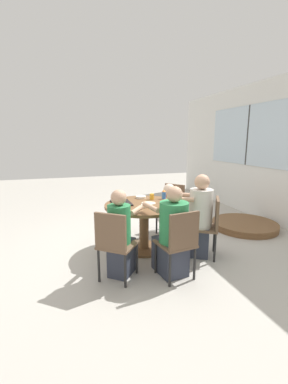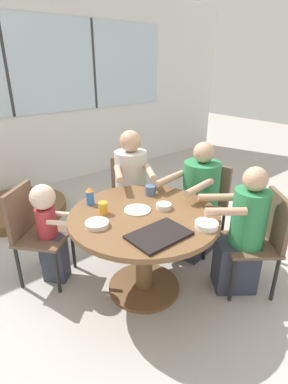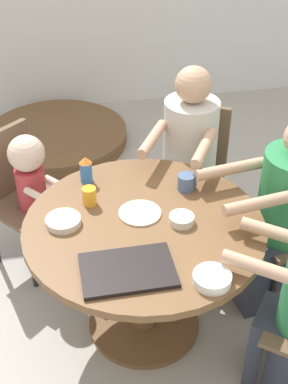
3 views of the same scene
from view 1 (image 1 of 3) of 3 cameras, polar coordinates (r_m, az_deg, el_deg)
name	(u,v)px [view 1 (image 1 of 3)]	position (r m, az deg, el deg)	size (l,w,h in m)	color
ground_plane	(144,249)	(4.00, 0.00, -12.62)	(16.00, 16.00, 0.00)	#B2ADA3
dining_table	(144,215)	(3.81, 0.00, -5.24)	(1.15, 1.15, 0.71)	brown
chair_for_woman_green_shirt	(180,240)	(3.04, 7.90, -10.47)	(0.45, 0.45, 0.85)	brown
chair_for_man_blue_shirt	(114,241)	(3.01, -6.62, -10.72)	(0.56, 0.56, 0.85)	brown
chair_for_man_teal_shirt	(210,222)	(3.73, 14.44, -6.52)	(0.55, 0.55, 0.85)	brown
chair_for_toddler	(172,204)	(4.62, 6.29, -2.66)	(0.56, 0.56, 0.85)	brown
person_woman_green_shirt	(172,236)	(3.18, 6.19, -9.69)	(0.68, 0.43, 1.12)	#333847
person_man_blue_shirt	(121,237)	(3.15, -5.22, -9.91)	(0.56, 0.52, 1.08)	#333847
person_man_teal_shirt	(198,220)	(3.72, 11.91, -6.04)	(0.57, 0.66, 1.18)	#333847
person_toddler	(168,207)	(4.50, 5.44, -3.43)	(0.32, 0.34, 0.89)	#333847
food_tray_dark	(121,203)	(3.81, -5.07, -2.40)	(0.40, 0.27, 0.02)	black
coffee_mug	(166,204)	(3.59, 4.84, -2.76)	(0.09, 0.09, 0.08)	slate
sippy_cup	(164,194)	(4.09, 4.44, -0.46)	(0.07, 0.07, 0.15)	blue
juice_glass	(152,197)	(4.03, 1.75, -1.04)	(0.07, 0.07, 0.09)	gold
bowl_white_shallow	(141,197)	(4.13, -0.67, -1.14)	(0.17, 0.17, 0.03)	silver
bowl_cereal	(145,206)	(3.59, 0.33, -3.07)	(0.12, 0.12, 0.04)	silver
bowl_fruit	(117,208)	(3.47, -5.98, -3.65)	(0.16, 0.16, 0.04)	white
plate_tortillas	(149,203)	(3.79, 1.03, -2.51)	(0.21, 0.21, 0.01)	beige
folded_table_stack	(244,225)	(5.22, 21.43, -6.85)	(1.18, 1.18, 0.12)	brown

